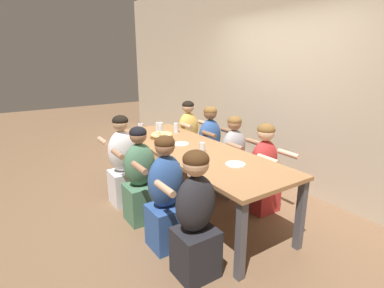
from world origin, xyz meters
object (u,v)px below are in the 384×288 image
drinking_glass_b (160,128)px  diner_near_midright (166,198)px  pizza_board_main (162,135)px  diner_far_midleft (210,148)px  diner_far_center (233,160)px  diner_near_right (195,220)px  empty_plate_b (235,164)px  diner_far_left (188,139)px  diner_near_center (140,179)px  drinking_glass_e (158,127)px  drinking_glass_c (161,146)px  diner_far_midright (264,171)px  drinking_glass_a (176,128)px  drinking_glass_d (202,148)px  diner_near_midleft (123,164)px  cocktail_glass_blue (140,127)px  empty_plate_a (181,144)px

drinking_glass_b → diner_near_midright: 1.63m
pizza_board_main → diner_far_midleft: bearing=82.8°
diner_far_center → diner_near_right: (1.04, -1.33, 0.04)m
empty_plate_b → diner_far_center: diner_far_center is taller
diner_far_center → diner_far_left: diner_far_left is taller
diner_near_center → drinking_glass_e: bearing=52.6°
drinking_glass_c → diner_near_center: 0.45m
pizza_board_main → diner_near_midright: diner_near_midright is taller
diner_far_center → diner_far_midright: size_ratio=1.00×
drinking_glass_a → diner_near_midright: (1.32, -0.90, -0.31)m
diner_far_midleft → drinking_glass_c: bearing=21.2°
diner_far_midright → drinking_glass_a: bearing=-72.0°
drinking_glass_b → drinking_glass_d: drinking_glass_b is taller
diner_near_midright → diner_near_right: bearing=-90.0°
drinking_glass_a → diner_near_midright: size_ratio=0.12×
diner_far_midleft → diner_near_center: (0.47, -1.33, -0.02)m
drinking_glass_e → empty_plate_b: bearing=-0.3°
diner_near_midleft → diner_near_right: 1.62m
drinking_glass_e → diner_far_midright: 1.69m
diner_far_center → diner_near_midright: size_ratio=0.96×
empty_plate_b → drinking_glass_d: bearing=-176.5°
diner_far_midleft → diner_near_right: size_ratio=1.01×
diner_far_center → cocktail_glass_blue: bearing=-57.8°
cocktail_glass_blue → drinking_glass_e: (0.24, 0.17, 0.02)m
empty_plate_a → diner_near_midright: 1.02m
drinking_glass_c → drinking_glass_d: bearing=49.0°
diner_far_midright → drinking_glass_d: bearing=-28.6°
drinking_glass_d → diner_near_midright: size_ratio=0.10×
empty_plate_a → diner_far_midright: bearing=42.2°
drinking_glass_a → drinking_glass_b: (-0.12, -0.19, 0.02)m
empty_plate_b → drinking_glass_d: drinking_glass_d is taller
drinking_glass_a → diner_far_left: (-0.34, 0.43, -0.30)m
drinking_glass_c → drinking_glass_d: (0.32, 0.37, -0.01)m
cocktail_glass_blue → diner_far_center: (1.24, 0.78, -0.32)m
cocktail_glass_blue → drinking_glass_b: bearing=24.8°
pizza_board_main → diner_near_midright: (1.16, -0.58, -0.29)m
drinking_glass_e → diner_near_midright: diner_near_midright is taller
drinking_glass_a → diner_far_left: bearing=128.0°
pizza_board_main → drinking_glass_a: bearing=116.0°
diner_near_right → diner_far_left: bearing=58.3°
empty_plate_a → diner_near_center: (0.15, -0.64, -0.27)m
cocktail_glass_blue → diner_far_midleft: bearing=47.7°
drinking_glass_b → diner_far_midright: size_ratio=0.14×
drinking_glass_a → cocktail_glass_blue: bearing=-142.6°
drinking_glass_e → diner_near_midleft: bearing=-59.8°
pizza_board_main → diner_far_midright: 1.42m
drinking_glass_d → diner_far_midright: (0.36, 0.66, -0.31)m
drinking_glass_a → diner_far_center: 0.95m
pizza_board_main → drinking_glass_a: drinking_glass_a is taller
diner_near_midleft → diner_near_midright: size_ratio=1.01×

